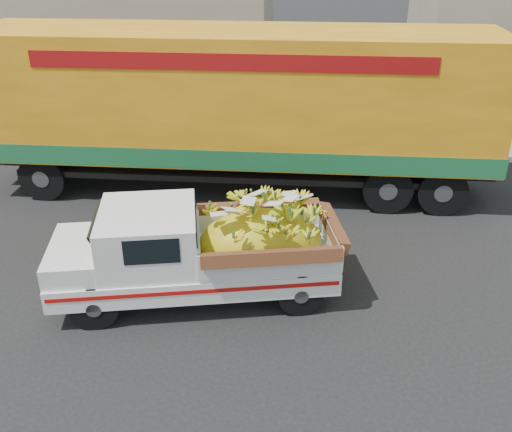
{
  "coord_description": "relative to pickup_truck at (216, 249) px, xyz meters",
  "views": [
    {
      "loc": [
        2.4,
        -7.87,
        5.83
      ],
      "look_at": [
        1.66,
        1.23,
        1.17
      ],
      "focal_mm": 40.0,
      "sensor_mm": 36.0,
      "label": 1
    }
  ],
  "objects": [
    {
      "name": "semi_trailer",
      "position": [
        -0.11,
        4.55,
        1.22
      ],
      "size": [
        12.0,
        2.58,
        3.8
      ],
      "rotation": [
        0.0,
        0.0,
        -0.01
      ],
      "color": "black",
      "rests_on": "ground"
    },
    {
      "name": "sidewalk",
      "position": [
        -1.04,
        9.1,
        -0.83
      ],
      "size": [
        60.0,
        4.0,
        0.14
      ],
      "primitive_type": "cube",
      "color": "gray",
      "rests_on": "ground"
    },
    {
      "name": "building_left",
      "position": [
        -9.04,
        15.0,
        1.6
      ],
      "size": [
        18.0,
        6.0,
        5.0
      ],
      "primitive_type": "cube",
      "color": "gray",
      "rests_on": "ground"
    },
    {
      "name": "curb",
      "position": [
        -1.04,
        7.0,
        -0.82
      ],
      "size": [
        60.0,
        0.25,
        0.15
      ],
      "primitive_type": "cube",
      "color": "gray",
      "rests_on": "ground"
    },
    {
      "name": "pickup_truck",
      "position": [
        0.0,
        0.0,
        0.0
      ],
      "size": [
        5.01,
        2.62,
        1.67
      ],
      "rotation": [
        0.0,
        0.0,
        0.19
      ],
      "color": "black",
      "rests_on": "ground"
    },
    {
      "name": "ground",
      "position": [
        -1.04,
        -0.47,
        -0.9
      ],
      "size": [
        100.0,
        100.0,
        0.0
      ],
      "primitive_type": "plane",
      "color": "black",
      "rests_on": "ground"
    }
  ]
}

